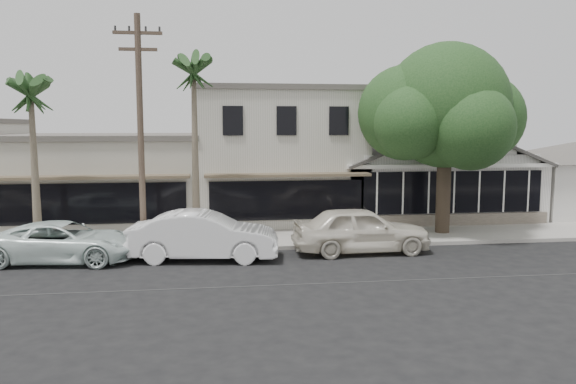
{
  "coord_description": "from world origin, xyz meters",
  "views": [
    {
      "loc": [
        -6.33,
        -16.66,
        4.88
      ],
      "look_at": [
        -3.26,
        6.0,
        2.17
      ],
      "focal_mm": 35.0,
      "sensor_mm": 36.0,
      "label": 1
    }
  ],
  "objects": [
    {
      "name": "ground",
      "position": [
        0.0,
        0.0,
        0.0
      ],
      "size": [
        140.0,
        140.0,
        0.0
      ],
      "primitive_type": "plane",
      "color": "black",
      "rests_on": "ground"
    },
    {
      "name": "sidewalk_north",
      "position": [
        -8.0,
        6.75,
        0.07
      ],
      "size": [
        90.0,
        3.5,
        0.15
      ],
      "primitive_type": "cube",
      "color": "#9E9991",
      "rests_on": "ground"
    },
    {
      "name": "corner_shop",
      "position": [
        5.0,
        12.47,
        2.62
      ],
      "size": [
        10.4,
        8.6,
        5.1
      ],
      "color": "white",
      "rests_on": "ground"
    },
    {
      "name": "side_cottage",
      "position": [
        13.2,
        11.5,
        1.5
      ],
      "size": [
        6.0,
        6.0,
        3.0
      ],
      "primitive_type": "cube",
      "color": "white",
      "rests_on": "ground"
    },
    {
      "name": "row_building_near",
      "position": [
        -3.0,
        13.5,
        3.25
      ],
      "size": [
        8.0,
        10.0,
        6.5
      ],
      "primitive_type": "cube",
      "color": "beige",
      "rests_on": "ground"
    },
    {
      "name": "row_building_midnear",
      "position": [
        -12.0,
        13.5,
        2.1
      ],
      "size": [
        10.0,
        10.0,
        4.2
      ],
      "primitive_type": "cube",
      "color": "#B3AEA1",
      "rests_on": "ground"
    },
    {
      "name": "utility_pole",
      "position": [
        -9.0,
        5.2,
        4.79
      ],
      "size": [
        1.8,
        0.24,
        9.0
      ],
      "color": "brown",
      "rests_on": "ground"
    },
    {
      "name": "car_0",
      "position": [
        -0.69,
        4.06,
        0.9
      ],
      "size": [
        5.31,
        2.25,
        1.79
      ],
      "primitive_type": "imported",
      "rotation": [
        0.0,
        0.0,
        1.6
      ],
      "color": "silver",
      "rests_on": "ground"
    },
    {
      "name": "car_1",
      "position": [
        -6.67,
        3.69,
        0.89
      ],
      "size": [
        5.59,
        2.52,
        1.78
      ],
      "primitive_type": "imported",
      "rotation": [
        0.0,
        0.0,
        1.45
      ],
      "color": "white",
      "rests_on": "ground"
    },
    {
      "name": "car_2",
      "position": [
        -11.67,
        4.02,
        0.73
      ],
      "size": [
        5.48,
        2.97,
        1.46
      ],
      "primitive_type": "imported",
      "rotation": [
        0.0,
        0.0,
        1.46
      ],
      "color": "silver",
      "rests_on": "ground"
    },
    {
      "name": "shade_tree",
      "position": [
        3.74,
        7.12,
        5.58
      ],
      "size": [
        7.64,
        6.91,
        8.48
      ],
      "rotation": [
        0.0,
        0.0,
        -0.2
      ],
      "color": "#473A2B",
      "rests_on": "ground"
    },
    {
      "name": "palm_east",
      "position": [
        -7.01,
        6.43,
        6.96
      ],
      "size": [
        2.65,
        2.65,
        8.09
      ],
      "color": "#726651",
      "rests_on": "ground"
    },
    {
      "name": "palm_mid",
      "position": [
        -13.22,
        6.33,
        6.16
      ],
      "size": [
        3.08,
        3.08,
        7.23
      ],
      "color": "#726651",
      "rests_on": "ground"
    }
  ]
}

